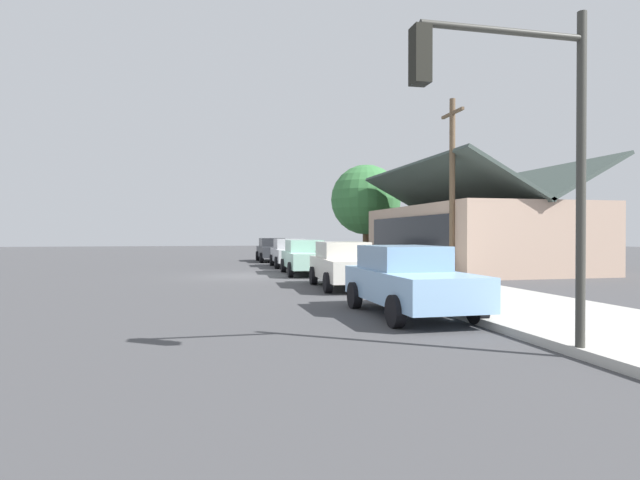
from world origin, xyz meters
TOP-DOWN VIEW (x-y plane):
  - ground_plane at (0.00, 0.00)m, footprint 120.00×120.00m
  - sidewalk_curb at (0.00, 5.60)m, footprint 60.00×4.20m
  - car_charcoal at (-11.87, 2.67)m, footprint 4.60×2.03m
  - car_silver at (-5.84, 2.87)m, footprint 4.65×2.13m
  - car_seafoam at (-0.41, 2.69)m, footprint 4.96×2.15m
  - car_ivory at (5.80, 2.86)m, footprint 4.62×2.15m
  - car_skyblue at (11.97, 2.68)m, footprint 4.47×2.05m
  - storefront_building at (-1.75, 11.98)m, footprint 13.05×7.75m
  - shade_tree at (-10.72, 8.97)m, footprint 4.78×4.78m
  - traffic_light_main at (16.42, 2.54)m, footprint 0.37×2.79m
  - utility_pole_wooden at (3.35, 8.20)m, footprint 1.80×0.24m
  - fire_hydrant_red at (8.62, 4.20)m, footprint 0.22×0.22m

SIDE VIEW (x-z plane):
  - ground_plane at x=0.00m, z-range 0.00..0.00m
  - sidewalk_curb at x=0.00m, z-range 0.00..0.16m
  - fire_hydrant_red at x=8.62m, z-range 0.14..0.85m
  - car_skyblue at x=11.97m, z-range 0.02..1.61m
  - car_ivory at x=5.80m, z-range 0.02..1.61m
  - car_charcoal at x=-11.87m, z-range 0.02..1.61m
  - car_silver at x=-5.84m, z-range 0.02..1.61m
  - car_seafoam at x=-0.41m, z-range 0.02..1.61m
  - storefront_building at x=-1.75m, z-range -0.90..4.51m
  - traffic_light_main at x=16.42m, z-range 0.89..6.09m
  - utility_pole_wooden at x=3.35m, z-range 0.18..7.68m
  - shade_tree at x=-10.72m, z-range 0.90..7.52m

